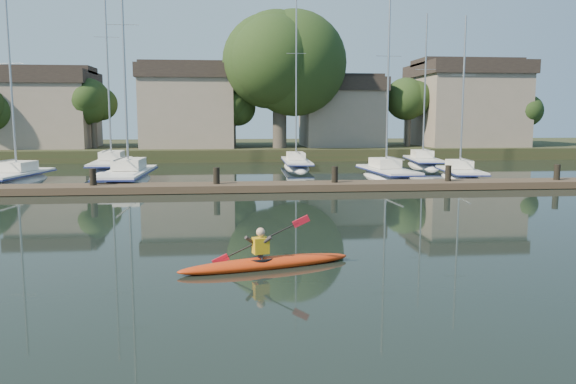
{
  "coord_description": "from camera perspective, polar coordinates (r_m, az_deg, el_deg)",
  "views": [
    {
      "loc": [
        -2.26,
        -14.1,
        3.69
      ],
      "look_at": [
        -0.38,
        4.43,
        1.2
      ],
      "focal_mm": 35.0,
      "sensor_mm": 36.0,
      "label": 1
    }
  ],
  "objects": [
    {
      "name": "sailboat_3",
      "position": [
        34.62,
        10.02,
        1.07
      ],
      "size": [
        2.65,
        7.99,
        12.67
      ],
      "rotation": [
        0.0,
        0.0,
        0.08
      ],
      "color": "white",
      "rests_on": "ground"
    },
    {
      "name": "sailboat_1",
      "position": [
        33.33,
        -15.94,
        0.61
      ],
      "size": [
        2.53,
        9.34,
        15.19
      ],
      "rotation": [
        0.0,
        0.0,
        -0.03
      ],
      "color": "white",
      "rests_on": "ground"
    },
    {
      "name": "ground",
      "position": [
        14.75,
        3.21,
        -6.88
      ],
      "size": [
        160.0,
        160.0,
        0.0
      ],
      "primitive_type": "plane",
      "color": "black",
      "rests_on": "ground"
    },
    {
      "name": "sailboat_5",
      "position": [
        41.77,
        -17.5,
        1.93
      ],
      "size": [
        2.76,
        9.66,
        15.81
      ],
      "rotation": [
        0.0,
        0.0,
        0.06
      ],
      "color": "white",
      "rests_on": "ground"
    },
    {
      "name": "sailboat_4",
      "position": [
        35.65,
        17.09,
        1.06
      ],
      "size": [
        2.66,
        6.54,
        10.8
      ],
      "rotation": [
        0.0,
        0.0,
        -0.12
      ],
      "color": "white",
      "rests_on": "ground"
    },
    {
      "name": "sailboat_7",
      "position": [
        44.11,
        13.54,
        2.36
      ],
      "size": [
        3.06,
        8.01,
        12.6
      ],
      "rotation": [
        0.0,
        0.0,
        -0.13
      ],
      "color": "white",
      "rests_on": "ground"
    },
    {
      "name": "dock",
      "position": [
        28.41,
        -1.2,
        0.57
      ],
      "size": [
        34.0,
        2.0,
        1.8
      ],
      "color": "#4D382C",
      "rests_on": "ground"
    },
    {
      "name": "sailboat_6",
      "position": [
        41.71,
        0.85,
        2.31
      ],
      "size": [
        2.14,
        8.99,
        14.2
      ],
      "rotation": [
        0.0,
        0.0,
        -0.03
      ],
      "color": "white",
      "rests_on": "ground"
    },
    {
      "name": "sailboat_0",
      "position": [
        35.36,
        -25.93,
        0.55
      ],
      "size": [
        3.1,
        7.54,
        11.62
      ],
      "rotation": [
        0.0,
        0.0,
        -0.15
      ],
      "color": "white",
      "rests_on": "ground"
    },
    {
      "name": "shore",
      "position": [
        54.53,
        -1.75,
        7.13
      ],
      "size": [
        90.0,
        25.25,
        12.75
      ],
      "color": "#253319",
      "rests_on": "ground"
    },
    {
      "name": "kayak",
      "position": [
        13.95,
        -2.3,
        -7.0
      ],
      "size": [
        4.43,
        1.74,
        1.42
      ],
      "rotation": [
        0.0,
        0.0,
        0.27
      ],
      "color": "#CA4E0F",
      "rests_on": "ground"
    }
  ]
}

